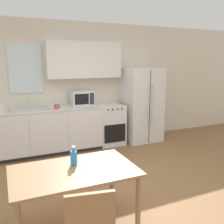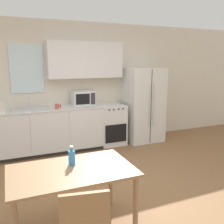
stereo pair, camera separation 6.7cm
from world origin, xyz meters
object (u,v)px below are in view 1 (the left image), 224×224
at_px(oven_range, 109,124).
at_px(microwave, 82,98).
at_px(refrigerator, 141,105).
at_px(drink_bottle, 74,157).
at_px(coffee_mug, 57,106).
at_px(dining_table, 74,178).

bearing_deg(oven_range, microwave, 171.65).
bearing_deg(refrigerator, oven_range, 176.32).
bearing_deg(drink_bottle, microwave, 70.85).
bearing_deg(drink_bottle, coffee_mug, 82.56).
relative_size(oven_range, dining_table, 0.70).
bearing_deg(dining_table, drink_bottle, 73.83).
distance_m(refrigerator, coffee_mug, 2.03).
bearing_deg(dining_table, oven_range, 59.62).
relative_size(refrigerator, microwave, 3.70).
height_order(refrigerator, drink_bottle, refrigerator).
height_order(coffee_mug, dining_table, coffee_mug).
distance_m(refrigerator, microwave, 1.44).
xyz_separation_m(oven_range, drink_bottle, (-1.53, -2.54, 0.37)).
relative_size(dining_table, drink_bottle, 6.02).
xyz_separation_m(refrigerator, coffee_mug, (-2.02, -0.13, 0.12)).
height_order(oven_range, dining_table, oven_range).
bearing_deg(refrigerator, coffee_mug, -176.40).
distance_m(microwave, dining_table, 2.95).
relative_size(microwave, dining_table, 0.36).
xyz_separation_m(dining_table, drink_bottle, (0.04, 0.12, 0.18)).
bearing_deg(refrigerator, microwave, 174.29).
relative_size(oven_range, drink_bottle, 4.19).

